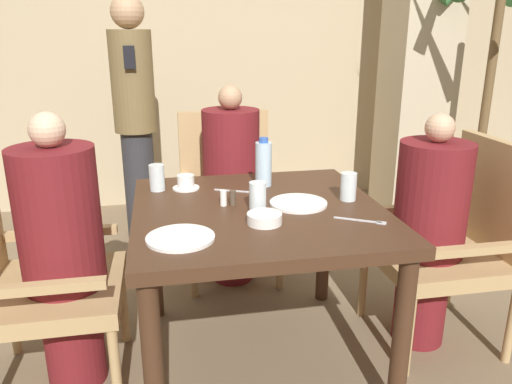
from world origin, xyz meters
name	(u,v)px	position (x,y,z in m)	size (l,w,h in m)	color
ground_plane	(258,356)	(0.00, 0.00, 0.00)	(16.00, 16.00, 0.00)	#7A664C
wall_back	(203,35)	(0.00, 2.32, 1.40)	(8.00, 0.06, 2.80)	tan
pillar_stone	(420,42)	(1.57, 1.68, 1.35)	(0.45, 0.45, 2.70)	#BCAD8E
dining_table	(258,229)	(0.00, 0.00, 0.63)	(1.03, 1.03, 0.73)	#422819
chair_left_side	(25,273)	(-0.94, 0.00, 0.52)	(0.56, 0.56, 0.96)	tan
diner_in_left_chair	(63,253)	(-0.79, 0.00, 0.59)	(0.32, 0.32, 1.15)	maroon
chair_far_side	(228,189)	(0.00, 0.94, 0.52)	(0.56, 0.56, 0.96)	tan
diner_in_far_chair	(231,184)	(0.00, 0.79, 0.59)	(0.32, 0.32, 1.15)	maroon
chair_right_side	(457,238)	(0.94, 0.00, 0.52)	(0.56, 0.56, 0.96)	tan
diner_in_right_chair	(428,230)	(0.79, 0.00, 0.56)	(0.32, 0.32, 1.10)	maroon
standing_host	(135,115)	(-0.55, 1.54, 0.89)	(0.28, 0.32, 1.65)	#2D2D33
potted_palm	(484,119)	(1.76, 1.07, 0.86)	(0.92, 0.92, 2.30)	#896B4C
plate_main_left	(180,238)	(-0.33, -0.28, 0.74)	(0.24, 0.24, 0.01)	white
plate_main_right	(298,203)	(0.17, 0.00, 0.74)	(0.24, 0.24, 0.01)	white
teacup_with_saucer	(186,183)	(-0.28, 0.31, 0.76)	(0.12, 0.12, 0.07)	white
bowl_small	(264,218)	(-0.01, -0.19, 0.75)	(0.13, 0.13, 0.04)	white
water_bottle	(264,163)	(0.08, 0.30, 0.84)	(0.08, 0.08, 0.23)	silver
glass_tall_near	(258,197)	(-0.01, -0.04, 0.79)	(0.07, 0.07, 0.12)	silver
glass_tall_mid	(157,178)	(-0.41, 0.32, 0.79)	(0.07, 0.07, 0.12)	silver
glass_tall_far	(348,187)	(0.40, 0.02, 0.79)	(0.07, 0.07, 0.12)	silver
salt_shaker	(223,198)	(-0.14, 0.05, 0.76)	(0.03, 0.03, 0.07)	white
pepper_shaker	(233,198)	(-0.10, 0.05, 0.76)	(0.03, 0.03, 0.06)	#4C3D2D
fork_beside_plate	(365,221)	(0.37, -0.24, 0.73)	(0.18, 0.12, 0.00)	silver
knife_beside_plate	(239,191)	(-0.04, 0.22, 0.73)	(0.20, 0.10, 0.00)	silver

